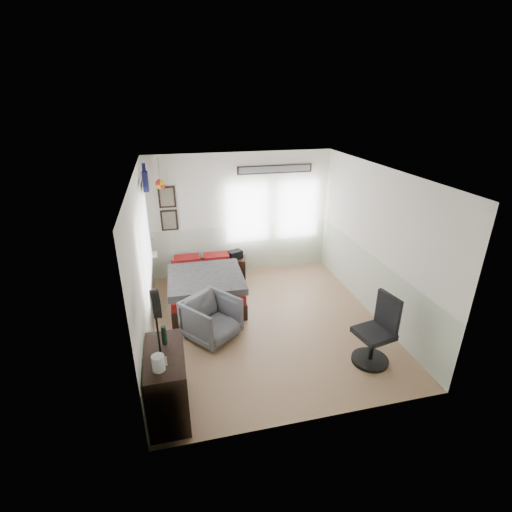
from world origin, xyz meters
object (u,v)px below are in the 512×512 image
at_px(bed, 206,285).
at_px(task_chair, 377,336).
at_px(dresser, 167,383).
at_px(armchair, 212,319).
at_px(nightstand, 235,267).

relative_size(bed, task_chair, 1.75).
xyz_separation_m(dresser, armchair, (0.74, 1.47, -0.09)).
xyz_separation_m(bed, task_chair, (2.30, -2.49, 0.16)).
xyz_separation_m(armchair, nightstand, (0.80, 2.15, -0.13)).
distance_m(dresser, armchair, 1.64).
bearing_deg(armchair, nightstand, 31.34).
xyz_separation_m(bed, dresser, (-0.77, -2.77, 0.15)).
bearing_deg(task_chair, armchair, 141.76).
bearing_deg(armchair, bed, 50.01).
bearing_deg(task_chair, nightstand, 103.46).
bearing_deg(nightstand, task_chair, -52.20).
relative_size(bed, dresser, 1.96).
xyz_separation_m(dresser, nightstand, (1.53, 3.61, -0.22)).
distance_m(bed, task_chair, 3.40).
relative_size(bed, armchair, 2.46).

